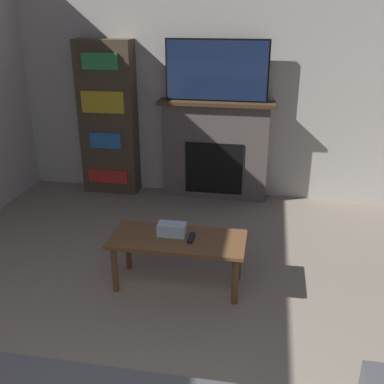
% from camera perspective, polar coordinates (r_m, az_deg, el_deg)
% --- Properties ---
extents(wall_back, '(5.76, 0.06, 2.70)m').
position_cam_1_polar(wall_back, '(5.19, 3.98, 14.01)').
color(wall_back, beige).
rests_on(wall_back, ground_plane).
extents(fireplace, '(1.31, 0.28, 1.14)m').
position_cam_1_polar(fireplace, '(5.23, 2.98, 5.37)').
color(fireplace, '#605651').
rests_on(fireplace, ground_plane).
extents(tv, '(1.13, 0.03, 0.66)m').
position_cam_1_polar(tv, '(5.02, 3.15, 15.14)').
color(tv, black).
rests_on(tv, fireplace).
extents(coffee_table, '(1.06, 0.47, 0.43)m').
position_cam_1_polar(coffee_table, '(3.56, -1.82, -6.69)').
color(coffee_table, brown).
rests_on(coffee_table, ground_plane).
extents(tissue_box, '(0.22, 0.12, 0.10)m').
position_cam_1_polar(tissue_box, '(3.56, -2.58, -4.75)').
color(tissue_box, silver).
rests_on(tissue_box, coffee_table).
extents(remote_control, '(0.04, 0.15, 0.02)m').
position_cam_1_polar(remote_control, '(3.51, -0.15, -5.84)').
color(remote_control, black).
rests_on(remote_control, coffee_table).
extents(bookshelf, '(0.65, 0.29, 1.78)m').
position_cam_1_polar(bookshelf, '(5.42, -10.59, 9.12)').
color(bookshelf, '#4C3D2D').
rests_on(bookshelf, ground_plane).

